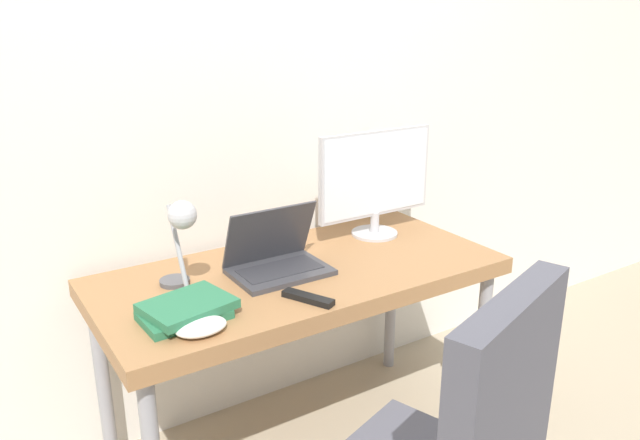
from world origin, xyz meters
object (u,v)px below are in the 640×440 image
Objects in this scene: monitor at (376,179)px; book_stack at (186,310)px; laptop at (276,259)px; desk_lamp at (181,229)px; game_controller at (201,327)px.

monitor is 0.98m from book_stack.
desk_lamp reaches higher than laptop.
desk_lamp is (-0.86, -0.13, -0.01)m from monitor.
book_stack is at bearing -162.70° from monitor.
book_stack is at bearing 91.09° from game_controller.
monitor reaches higher than book_stack.
desk_lamp reaches higher than game_controller.
laptop is at bearing 0.23° from desk_lamp.
game_controller is (-0.39, -0.27, -0.03)m from laptop.
game_controller is at bearing -88.91° from book_stack.
laptop is 0.48m from game_controller.
desk_lamp is 2.13× the size of game_controller.
book_stack is (-0.92, -0.29, -0.21)m from monitor.
monitor is at bearing 17.30° from book_stack.
book_stack is 0.11m from game_controller.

